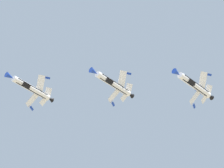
# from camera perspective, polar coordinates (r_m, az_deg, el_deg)

# --- Properties ---
(fighter_jet_lead) EXTENTS (10.49, 13.75, 8.05)m
(fighter_jet_lead) POSITION_cam_1_polar(r_m,az_deg,el_deg) (149.27, -8.54, -0.41)
(fighter_jet_lead) COLOR white
(fighter_jet_left_wing) EXTENTS (10.49, 13.75, 7.90)m
(fighter_jet_left_wing) POSITION_cam_1_polar(r_m,az_deg,el_deg) (146.63, 0.06, 0.04)
(fighter_jet_left_wing) COLOR white
(fighter_jet_right_wing) EXTENTS (10.49, 13.75, 8.02)m
(fighter_jet_right_wing) POSITION_cam_1_polar(r_m,az_deg,el_deg) (144.31, 8.56, -0.10)
(fighter_jet_right_wing) COLOR white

